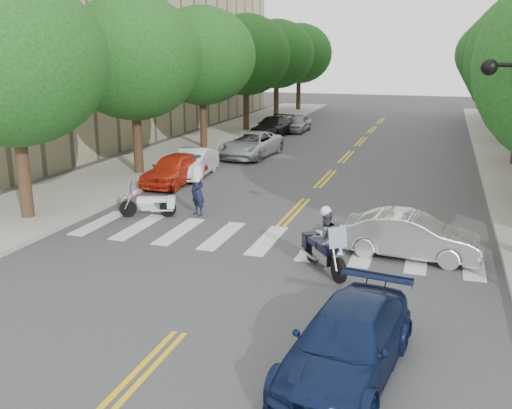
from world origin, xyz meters
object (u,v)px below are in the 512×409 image
at_px(convertible, 411,236).
at_px(sedan_blue, 347,343).
at_px(officer_standing, 198,191).
at_px(motorcycle_police, 324,242).
at_px(motorcycle_parked, 153,204).

relative_size(convertible, sedan_blue, 0.90).
height_order(officer_standing, sedan_blue, officer_standing).
bearing_deg(sedan_blue, convertible, 91.70).
bearing_deg(motorcycle_police, officer_standing, -73.15).
distance_m(officer_standing, convertible, 8.01).
bearing_deg(convertible, motorcycle_parked, 86.50).
xyz_separation_m(motorcycle_parked, convertible, (9.20, -1.45, 0.20)).
xyz_separation_m(motorcycle_parked, officer_standing, (1.49, 0.70, 0.44)).
height_order(motorcycle_police, convertible, motorcycle_police).
xyz_separation_m(motorcycle_police, sedan_blue, (1.46, -5.04, -0.18)).
distance_m(motorcycle_police, motorcycle_parked, 7.72).
bearing_deg(officer_standing, sedan_blue, -21.75).
relative_size(officer_standing, sedan_blue, 0.40).
xyz_separation_m(convertible, sedan_blue, (-0.76, -6.86, -0.01)).
distance_m(motorcycle_parked, convertible, 9.32).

